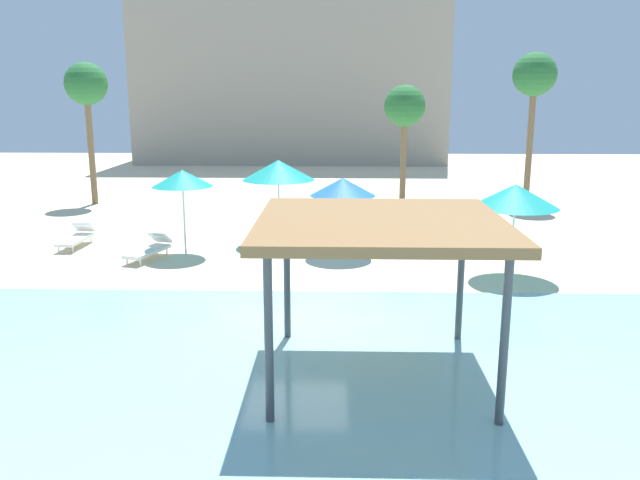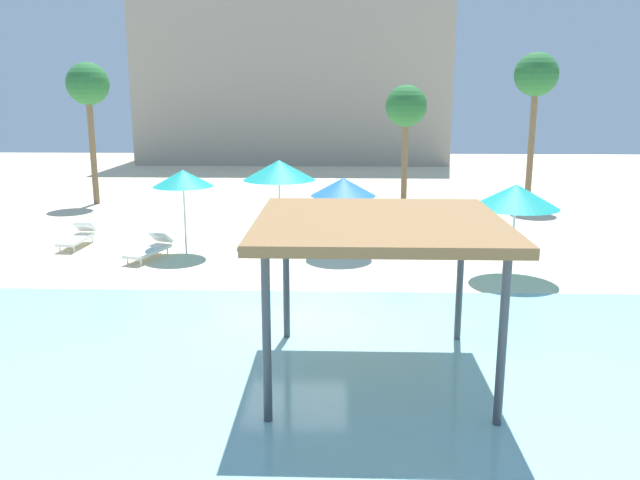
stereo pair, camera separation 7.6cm
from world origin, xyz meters
name	(u,v)px [view 1 (the left image)]	position (x,y,z in m)	size (l,w,h in m)	color
ground_plane	(296,312)	(0.00, 0.00, 0.00)	(80.00, 80.00, 0.00)	beige
lagoon_water	(275,420)	(0.00, -5.25, 0.02)	(44.00, 13.50, 0.04)	#8CC6CC
shade_pavilion	(380,228)	(1.74, -3.51, 2.79)	(4.31, 4.31, 2.97)	#42474C
beach_umbrella_blue_0	(343,187)	(1.14, 5.56, 2.20)	(2.07, 2.07, 2.49)	silver
beach_umbrella_teal_1	(182,178)	(-3.92, 5.49, 2.46)	(1.91, 1.91, 2.73)	silver
beach_umbrella_teal_2	(278,170)	(-1.04, 7.19, 2.53)	(2.47, 2.47, 2.87)	silver
beach_umbrella_teal_4	(515,196)	(5.89, 3.14, 2.32)	(2.39, 2.39, 2.65)	silver
lounge_chair_0	(77,237)	(-7.83, 6.44, 0.33)	(0.67, 1.92, 0.74)	white
lounge_chair_2	(150,248)	(-4.89, 4.90, 0.33)	(1.16, 1.99, 0.74)	white
palm_tree_0	(534,79)	(9.55, 14.73, 5.67)	(1.90, 1.90, 6.80)	brown
palm_tree_1	(86,87)	(-10.35, 14.87, 5.31)	(1.90, 1.90, 6.42)	brown
palm_tree_2	(405,108)	(4.03, 15.65, 4.37)	(1.90, 1.90, 5.43)	brown
hotel_block_0	(293,52)	(-2.46, 35.82, 8.03)	(22.22, 10.23, 16.05)	#9E9384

